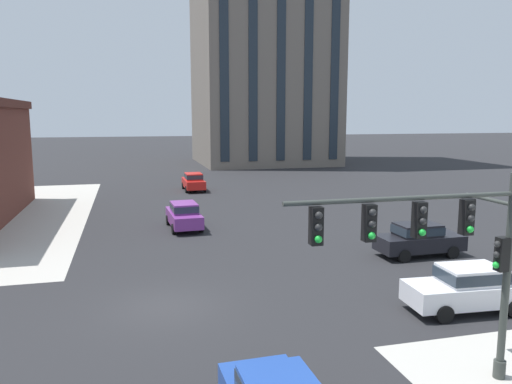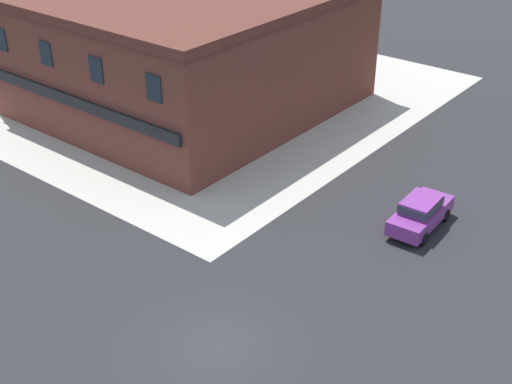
# 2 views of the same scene
# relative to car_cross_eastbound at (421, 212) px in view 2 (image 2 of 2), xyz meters

# --- Properties ---
(ground_plane) EXTENTS (320.00, 320.00, 0.00)m
(ground_plane) POSITION_rel_car_cross_eastbound_xyz_m (-2.18, -12.90, -0.92)
(ground_plane) COLOR #262628
(sidewalk_far_corner) EXTENTS (32.00, 32.00, 0.02)m
(sidewalk_far_corner) POSITION_rel_car_cross_eastbound_xyz_m (-22.18, 7.10, -0.92)
(sidewalk_far_corner) COLOR #B7B2A8
(sidewalk_far_corner) RESTS_ON ground
(car_cross_eastbound) EXTENTS (2.04, 4.47, 1.68)m
(car_cross_eastbound) POSITION_rel_car_cross_eastbound_xyz_m (0.00, 0.00, 0.00)
(car_cross_eastbound) COLOR #7A3389
(car_cross_eastbound) RESTS_ON ground
(storefront_block_near_corner) EXTENTS (18.90, 20.12, 8.24)m
(storefront_block_near_corner) POSITION_rel_car_cross_eastbound_xyz_m (-20.44, 4.93, 3.21)
(storefront_block_near_corner) COLOR brown
(storefront_block_near_corner) RESTS_ON ground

